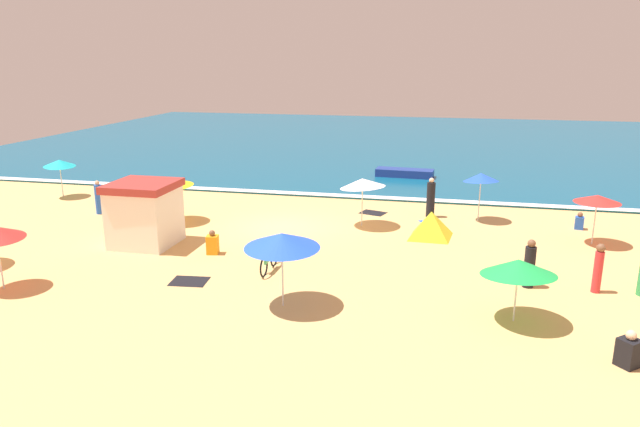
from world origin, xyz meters
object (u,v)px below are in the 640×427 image
Objects in this scene: beach_umbrella_6 at (59,163)px; small_boat_0 at (405,173)px; beach_umbrella_1 at (170,182)px; beachgoer_5 at (629,351)px; lifeguard_cabana at (145,213)px; beach_umbrella_8 at (597,199)px; beachgoer_1 at (213,244)px; beachgoer_4 at (598,268)px; beachgoer_8 at (530,265)px; beachgoer_7 at (99,198)px; beach_tent at (431,224)px; beach_umbrella_0 at (518,267)px; beach_umbrella_7 at (481,177)px; parked_bicycle at (269,260)px; beachgoer_2 at (579,222)px; beachgoer_3 at (431,199)px; beachgoer_6 at (129,197)px; beach_umbrella_5 at (362,183)px; beach_umbrella_2 at (282,240)px.

beach_umbrella_6 is 20.04m from small_boat_0.
beachgoer_5 is (16.91, -9.55, -1.46)m from beach_umbrella_1.
beach_umbrella_8 is (17.71, 3.93, 0.59)m from lifeguard_cabana.
beachgoer_1 is 13.65m from beachgoer_4.
beachgoer_8 is at bearing 110.22° from beachgoer_5.
beach_tent is at bearing -1.47° from beachgoer_7.
beachgoer_4 is 21.96m from beachgoer_7.
beach_umbrella_6 is at bearing 145.88° from beachgoer_7.
beach_tent is (-2.65, 7.67, -1.09)m from beach_umbrella_0.
beach_umbrella_7 reaches higher than beachgoer_4.
beachgoer_5 reaches higher than beachgoer_1.
beach_umbrella_8 is 15.36m from beachgoer_1.
parked_bicycle is 1.92× the size of beachgoer_1.
beachgoer_8 is (-3.03, -7.53, 0.44)m from beachgoer_2.
parked_bicycle is at bearing -17.44° from lifeguard_cabana.
beachgoer_3 is 15.34m from beachgoer_6.
beachgoer_5 is at bearing -23.29° from beachgoer_1.
beachgoer_1 is 0.99× the size of beachgoer_5.
small_boat_0 is (-8.51, 11.76, -1.56)m from beach_umbrella_8.
beach_umbrella_0 is 24.90m from beach_umbrella_6.
beach_umbrella_8 is (9.56, -0.62, -0.08)m from beach_umbrella_5.
beach_umbrella_2 reaches higher than beach_umbrella_6.
beach_umbrella_8 is 22.06m from beachgoer_6.
beachgoer_4 is at bearing 2.19° from parked_bicycle.
lifeguard_cabana is 1.57× the size of beachgoer_8.
beach_umbrella_7 is 1.41× the size of beachgoer_8.
beach_umbrella_2 is 1.49× the size of beachgoer_8.
lifeguard_cabana is at bearing 146.92° from beach_umbrella_2.
beachgoer_5 is at bearing -71.85° from small_boat_0.
beach_umbrella_2 is 1.35× the size of parked_bicycle.
beachgoer_7 is 18.19m from small_boat_0.
beachgoer_7 is at bearing -101.60° from beachgoer_6.
beach_umbrella_5 is 13.66m from beachgoer_5.
beach_umbrella_6 reaches higher than parked_bicycle.
beachgoer_2 is (-0.08, 2.19, -1.57)m from beach_umbrella_8.
lifeguard_cabana is at bearing -39.95° from beachgoer_7.
beachgoer_4 is at bearing -55.53° from beachgoer_3.
beachgoer_8 is (11.52, -0.89, 0.37)m from beachgoer_1.
beachgoer_1 is (-10.24, -7.08, -1.66)m from beach_umbrella_7.
beach_umbrella_5 reaches higher than beach_tent.
lifeguard_cabana is 3.32× the size of beachgoer_2.
beachgoer_5 is (5.28, -13.00, -0.48)m from beachgoer_3.
beach_umbrella_6 reaches higher than beachgoer_3.
small_boat_0 is at bearing 113.71° from beachgoer_4.
beach_umbrella_2 reaches higher than parked_bicycle.
beachgoer_4 is at bearing -4.77° from lifeguard_cabana.
beachgoer_6 is 0.23× the size of small_boat_0.
beachgoer_7 is at bearing -174.21° from beachgoer_2.
beachgoer_4 is 1.96× the size of beachgoer_6.
beachgoer_2 is (17.63, 6.12, -0.98)m from lifeguard_cabana.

